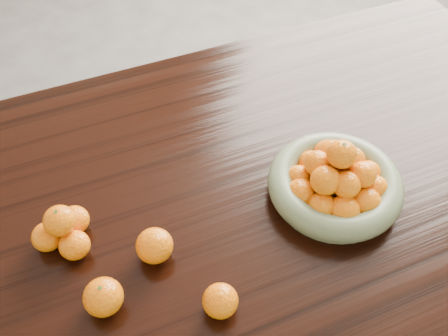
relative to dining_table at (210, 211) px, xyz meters
name	(u,v)px	position (x,y,z in m)	size (l,w,h in m)	color
ground	(214,324)	(0.00, 0.00, -0.66)	(5.00, 5.00, 0.00)	slate
dining_table	(210,211)	(0.00, 0.00, 0.00)	(2.00, 1.00, 0.75)	black
fruit_bowl	(336,182)	(0.25, -0.12, 0.13)	(0.30, 0.30, 0.16)	#72805D
orange_pyramid	(64,230)	(-0.33, -0.02, 0.13)	(0.12, 0.13, 0.11)	orange
loose_orange_0	(103,297)	(-0.29, -0.19, 0.12)	(0.08, 0.08, 0.07)	orange
loose_orange_1	(154,246)	(-0.17, -0.12, 0.12)	(0.08, 0.08, 0.07)	orange
loose_orange_2	(220,301)	(-0.09, -0.28, 0.12)	(0.07, 0.07, 0.06)	orange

